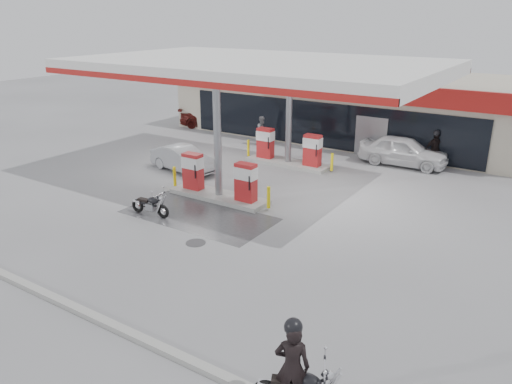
% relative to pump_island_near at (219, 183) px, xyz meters
% --- Properties ---
extents(ground, '(90.00, 90.00, 0.00)m').
position_rel_pump_island_near_xyz_m(ground, '(0.00, -2.00, -0.71)').
color(ground, gray).
rests_on(ground, ground).
extents(wet_patch, '(6.00, 3.00, 0.00)m').
position_rel_pump_island_near_xyz_m(wet_patch, '(0.50, -2.00, -0.71)').
color(wet_patch, '#4C4C4F').
rests_on(wet_patch, ground).
extents(drain_cover, '(0.70, 0.70, 0.01)m').
position_rel_pump_island_near_xyz_m(drain_cover, '(2.00, -4.00, -0.71)').
color(drain_cover, '#38383A').
rests_on(drain_cover, ground).
extents(kerb, '(28.00, 0.25, 0.15)m').
position_rel_pump_island_near_xyz_m(kerb, '(0.00, -9.00, -0.64)').
color(kerb, gray).
rests_on(kerb, ground).
extents(store_building, '(22.00, 8.22, 4.00)m').
position_rel_pump_island_near_xyz_m(store_building, '(0.01, 13.94, 1.30)').
color(store_building, '#B5AD97').
rests_on(store_building, ground).
extents(canopy, '(16.00, 10.02, 5.51)m').
position_rel_pump_island_near_xyz_m(canopy, '(0.00, 3.00, 4.56)').
color(canopy, silver).
rests_on(canopy, ground).
extents(pump_island_near, '(5.14, 1.30, 1.78)m').
position_rel_pump_island_near_xyz_m(pump_island_near, '(0.00, 0.00, 0.00)').
color(pump_island_near, '#9E9E99').
rests_on(pump_island_near, ground).
extents(pump_island_far, '(5.14, 1.30, 1.78)m').
position_rel_pump_island_near_xyz_m(pump_island_far, '(0.00, 6.00, 0.00)').
color(pump_island_far, '#9E9E99').
rests_on(pump_island_far, ground).
extents(biker_main, '(0.84, 0.71, 1.94)m').
position_rel_pump_island_near_xyz_m(biker_main, '(8.50, -8.86, 0.26)').
color(biker_main, black).
rests_on(biker_main, ground).
extents(parked_motorcycle, '(1.83, 0.70, 0.94)m').
position_rel_pump_island_near_xyz_m(parked_motorcycle, '(-1.09, -2.99, -0.29)').
color(parked_motorcycle, black).
rests_on(parked_motorcycle, ground).
extents(sedan_white, '(4.54, 1.91, 1.53)m').
position_rel_pump_island_near_xyz_m(sedan_white, '(5.06, 9.20, 0.06)').
color(sedan_white, white).
rests_on(sedan_white, ground).
extents(attendant, '(0.93, 1.04, 1.74)m').
position_rel_pump_island_near_xyz_m(attendant, '(-3.36, 8.80, 0.16)').
color(attendant, slate).
rests_on(attendant, ground).
extents(hatchback_silver, '(3.95, 1.89, 1.25)m').
position_rel_pump_island_near_xyz_m(hatchback_silver, '(-3.88, 2.20, -0.09)').
color(hatchback_silver, '#999CA1').
rests_on(hatchback_silver, ground).
extents(parked_car_left, '(4.95, 3.34, 1.33)m').
position_rel_pump_island_near_xyz_m(parked_car_left, '(-8.85, 11.10, -0.04)').
color(parked_car_left, '#511511').
rests_on(parked_car_left, ground).
extents(biker_walking, '(1.07, 1.06, 1.82)m').
position_rel_pump_island_near_xyz_m(biker_walking, '(6.48, 9.80, 0.20)').
color(biker_walking, black).
rests_on(biker_walking, ground).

